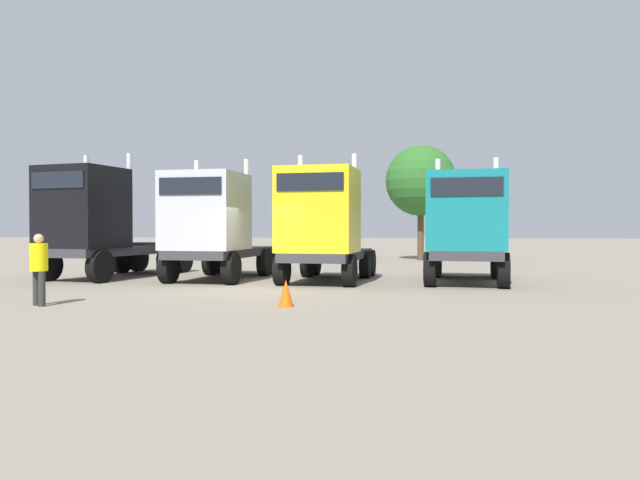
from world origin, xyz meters
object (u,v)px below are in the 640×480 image
semi_truck_silver (213,225)px  traffic_cone_far (286,293)px  semi_truck_yellow (322,225)px  visitor_in_hivis (39,264)px  semi_truck_teal (466,227)px  semi_truck_black (96,223)px

semi_truck_silver → traffic_cone_far: semi_truck_silver is taller
semi_truck_yellow → visitor_in_hivis: (-5.71, -6.74, -0.97)m
semi_truck_silver → semi_truck_teal: (8.58, 0.15, -0.06)m
semi_truck_teal → visitor_in_hivis: (-10.41, -7.14, -0.90)m
semi_truck_silver → traffic_cone_far: size_ratio=9.67×
visitor_in_hivis → traffic_cone_far: bearing=-51.5°
semi_truck_black → traffic_cone_far: bearing=62.7°
semi_truck_teal → visitor_in_hivis: 12.66m
visitor_in_hivis → traffic_cone_far: visitor_in_hivis is taller
traffic_cone_far → visitor_in_hivis: bearing=-172.9°
semi_truck_yellow → semi_truck_silver: bearing=-89.6°
semi_truck_yellow → semi_truck_teal: 4.72m
semi_truck_black → visitor_in_hivis: (2.53, -7.02, -1.05)m
semi_truck_black → visitor_in_hivis: size_ratio=3.94×
semi_truck_black → semi_truck_silver: size_ratio=1.09×
semi_truck_silver → traffic_cone_far: 7.59m
semi_truck_black → semi_truck_yellow: bearing=98.0°
semi_truck_black → semi_truck_silver: (4.35, -0.03, -0.09)m
visitor_in_hivis → traffic_cone_far: size_ratio=2.68×
visitor_in_hivis → traffic_cone_far: 5.86m
semi_truck_yellow → traffic_cone_far: (0.07, -6.03, -1.64)m
semi_truck_yellow → traffic_cone_far: bearing=4.7°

